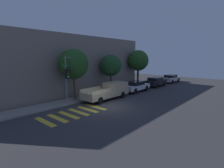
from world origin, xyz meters
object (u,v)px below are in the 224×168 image
sedan_near_corner (136,86)px  sedan_middle (156,81)px  tree_midblock (111,66)px  pickup_truck (108,91)px  tree_far_end (138,61)px  sedan_far_end (171,78)px  tree_near_corner (74,64)px  traffic_light_pole (70,72)px

sedan_near_corner → sedan_middle: 5.55m
tree_midblock → sedan_middle: bearing=-15.8°
sedan_near_corner → pickup_truck: bearing=180.0°
pickup_truck → tree_far_end: bearing=13.6°
tree_midblock → sedan_far_end: bearing=-9.3°
tree_near_corner → tree_midblock: size_ratio=1.11×
pickup_truck → sedan_near_corner: bearing=-0.0°
traffic_light_pole → tree_midblock: 7.09m
sedan_middle → sedan_near_corner: bearing=-180.0°
sedan_near_corner → tree_near_corner: 9.13m
pickup_truck → tree_near_corner: tree_near_corner is taller
pickup_truck → sedan_middle: bearing=-0.0°
sedan_near_corner → tree_far_end: tree_far_end is taller
sedan_middle → traffic_light_pole: bearing=175.2°
pickup_truck → tree_far_end: (9.40, 2.27, 3.14)m
sedan_middle → tree_near_corner: size_ratio=0.80×
sedan_middle → tree_midblock: bearing=164.2°
tree_midblock → pickup_truck: bearing=-142.5°
sedan_near_corner → tree_near_corner: size_ratio=0.80×
tree_near_corner → tree_midblock: (5.81, -0.00, -0.36)m
pickup_truck → traffic_light_pole: bearing=162.6°
sedan_middle → tree_midblock: (-8.03, 2.27, 2.72)m
sedan_middle → tree_near_corner: (-13.83, 2.27, 3.08)m
sedan_far_end → tree_far_end: 8.46m
pickup_truck → tree_far_end: tree_far_end is taller
sedan_near_corner → tree_near_corner: (-8.28, 2.27, 3.10)m
pickup_truck → tree_far_end: size_ratio=1.01×
pickup_truck → sedan_far_end: (16.87, -0.00, -0.13)m
tree_midblock → tree_far_end: size_ratio=0.87×
pickup_truck → tree_midblock: size_ratio=1.17×
pickup_truck → sedan_near_corner: (5.45, -0.00, -0.13)m
tree_near_corner → sedan_middle: bearing=-9.3°
traffic_light_pole → sedan_middle: traffic_light_pole is taller
sedan_far_end → tree_far_end: tree_far_end is taller
traffic_light_pole → tree_near_corner: bearing=39.9°
tree_near_corner → tree_far_end: bearing=0.0°
traffic_light_pole → tree_near_corner: (1.21, 1.01, 0.66)m
traffic_light_pole → sedan_near_corner: traffic_light_pole is taller
pickup_truck → sedan_near_corner: pickup_truck is taller
traffic_light_pole → sedan_middle: 15.28m
traffic_light_pole → tree_far_end: 13.51m
sedan_near_corner → tree_midblock: size_ratio=0.89×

